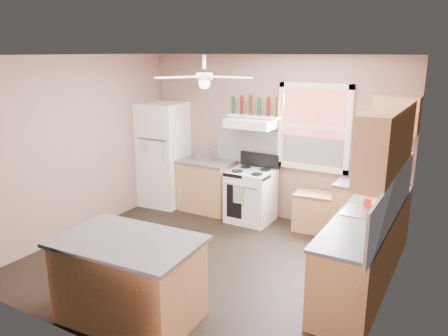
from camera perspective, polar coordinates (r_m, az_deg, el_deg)
The scene contains 32 objects.
floor at distance 6.03m, azimuth -2.30°, elevation -12.08°, with size 4.50×4.50×0.00m, color black.
ceiling at distance 5.37m, azimuth -2.61°, elevation 14.52°, with size 4.50×4.50×0.00m, color white.
wall_back at distance 7.29m, azimuth 6.13°, elevation 3.90°, with size 4.50×0.05×2.70m, color #89655A.
wall_right at distance 4.78m, azimuth 21.31°, elevation -3.03°, with size 0.05×4.00×2.70m, color #89655A.
wall_left at distance 7.01m, azimuth -18.37°, elevation 2.76°, with size 0.05×4.00×2.70m, color #89655A.
backsplash_back at distance 7.13m, azimuth 9.26°, elevation 2.09°, with size 2.90×0.03×0.55m, color white.
backsplash_right at distance 5.12m, azimuth 21.23°, elevation -3.91°, with size 0.03×2.60×0.55m, color white.
window_view at distance 6.95m, azimuth 11.72°, elevation 5.21°, with size 1.00×0.02×1.20m, color maroon.
window_frame at distance 6.92m, azimuth 11.65°, elevation 5.18°, with size 1.16×0.07×1.36m, color white.
refrigerator at distance 8.02m, azimuth -8.01°, elevation 1.80°, with size 0.79×0.77×1.86m, color white.
base_cabinet_left at distance 7.73m, azimuth -2.25°, elevation -2.43°, with size 0.90×0.60×0.86m, color #A67245.
counter_left at distance 7.60m, azimuth -2.29°, elevation 0.81°, with size 0.92×0.62×0.04m, color #4A4A4C.
toaster at distance 7.60m, azimuth -2.54°, elevation 1.65°, with size 0.28×0.16×0.18m, color silver.
stove at distance 7.24m, azimuth 3.53°, elevation -3.67°, with size 0.70×0.64×0.86m, color white.
range_hood at distance 7.10m, azimuth 3.57°, elevation 5.87°, with size 0.78×0.50×0.14m, color white.
bottle_shelf at distance 7.19m, azimuth 4.02°, elevation 6.78°, with size 0.90×0.26×0.03m, color white.
cart at distance 7.02m, azimuth 11.69°, elevation -5.63°, with size 0.61×0.41×0.61m, color #A67245.
base_cabinet_corner at distance 6.74m, azimuth 18.52°, elevation -5.89°, with size 1.00×0.60×0.86m, color #A67245.
base_cabinet_right at distance 5.43m, azimuth 17.47°, elevation -10.95°, with size 0.60×2.20×0.86m, color #A67245.
counter_corner at distance 6.60m, azimuth 18.84°, elevation -2.24°, with size 1.02×0.62×0.04m, color #4A4A4C.
counter_right at distance 5.26m, azimuth 17.75°, elevation -6.51°, with size 0.62×2.22×0.04m, color #4A4A4C.
sink at distance 5.44m, azimuth 18.23°, elevation -5.66°, with size 0.55×0.45×0.03m, color silver.
faucet at distance 5.39m, azimuth 19.96°, elevation -5.16°, with size 0.03×0.03×0.14m, color silver.
upper_cabinet_right at distance 5.18m, azimuth 20.53°, elevation 3.32°, with size 0.33×1.80×0.76m, color #A67245.
upper_cabinet_corner at distance 6.48m, azimuth 21.57°, elevation 6.48°, with size 0.60×0.33×0.52m, color #A67245.
paper_towel at distance 6.61m, azimuth 22.10°, elevation 0.82°, with size 0.12×0.12×0.26m, color white.
island at distance 4.79m, azimuth -12.22°, elevation -14.26°, with size 1.38×0.87×0.86m, color #A67245.
island_top at distance 4.59m, azimuth -12.54°, elevation -9.34°, with size 1.46×0.95×0.04m, color #4A4A4C.
ceiling_fan_hub at distance 5.38m, azimuth -2.58°, elevation 11.85°, with size 0.20×0.20×0.08m, color white.
soap_bottle at distance 5.36m, azimuth 19.20°, elevation -4.62°, with size 0.09×0.09×0.24m, color silver.
red_caddy at distance 5.66m, azimuth 18.80°, elevation -4.30°, with size 0.18×0.12×0.10m, color red.
wine_bottles at distance 7.16m, azimuth 4.09°, elevation 8.05°, with size 0.86×0.06×0.31m.
Camera 1 is at (2.89, -4.53, 2.75)m, focal length 35.00 mm.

